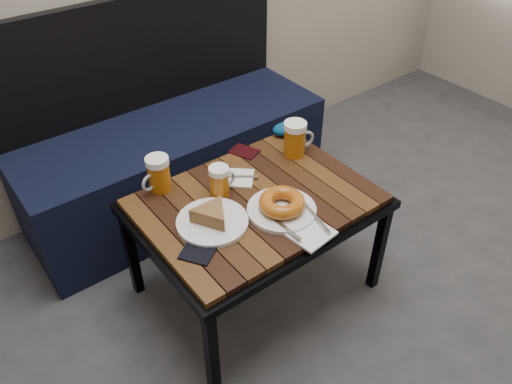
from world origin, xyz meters
TOP-DOWN VIEW (x-y plane):
  - bench at (-0.20, 1.76)m, footprint 1.40×0.50m
  - cafe_table at (-0.23, 1.07)m, footprint 0.84×0.62m
  - beer_mug_left at (-0.47, 1.33)m, footprint 0.13×0.10m
  - beer_mug_centre at (-0.32, 1.17)m, footprint 0.11×0.07m
  - beer_mug_right at (0.06, 1.20)m, footprint 0.14×0.10m
  - plate_pie at (-0.43, 1.06)m, footprint 0.24×0.24m
  - plate_bagel at (-0.21, 0.96)m, footprint 0.24×0.31m
  - napkin_left at (-0.22, 1.21)m, footprint 0.16×0.16m
  - napkin_right at (-0.20, 0.81)m, footprint 0.15×0.13m
  - passport_navy at (-0.52, 0.98)m, footprint 0.17×0.16m
  - passport_burgundy at (-0.09, 1.33)m, footprint 0.11×0.13m
  - knit_pouch at (0.13, 1.33)m, footprint 0.14×0.11m

SIDE VIEW (x-z plane):
  - bench at x=-0.20m, z-range -0.20..0.75m
  - cafe_table at x=-0.23m, z-range 0.19..0.66m
  - passport_burgundy at x=-0.09m, z-range 0.47..0.48m
  - passport_navy at x=-0.52m, z-range 0.47..0.48m
  - napkin_right at x=-0.20m, z-range 0.47..0.48m
  - napkin_left at x=-0.22m, z-range 0.47..0.48m
  - knit_pouch at x=0.13m, z-range 0.47..0.52m
  - plate_pie at x=-0.43m, z-range 0.46..0.53m
  - plate_bagel at x=-0.21m, z-range 0.47..0.53m
  - beer_mug_centre at x=-0.32m, z-range 0.47..0.59m
  - beer_mug_left at x=-0.47m, z-range 0.47..0.61m
  - beer_mug_right at x=0.06m, z-range 0.47..0.61m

